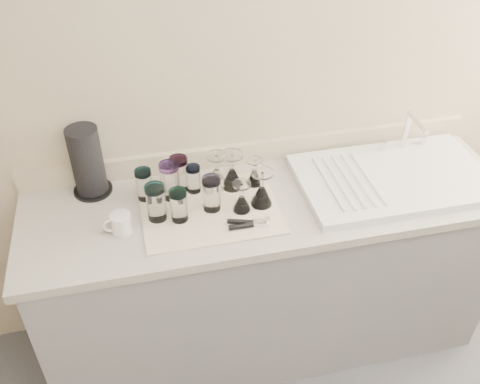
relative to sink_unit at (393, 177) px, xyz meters
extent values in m
cube|color=tan|center=(-0.55, 0.30, 0.33)|extent=(3.50, 0.04, 2.50)
cube|color=gray|center=(-0.55, 0.00, -0.49)|extent=(2.00, 0.60, 0.86)
cube|color=gray|center=(-0.55, 0.00, -0.04)|extent=(2.06, 0.62, 0.04)
cube|color=white|center=(0.00, 0.00, 0.00)|extent=(0.82, 0.50, 0.03)
cylinder|color=silver|center=(0.14, 0.20, 0.11)|extent=(0.02, 0.02, 0.18)
cylinder|color=silver|center=(0.14, 0.12, 0.19)|extent=(0.02, 0.16, 0.02)
cylinder|color=silver|center=(0.04, 0.20, 0.04)|extent=(0.03, 0.03, 0.04)
cylinder|color=silver|center=(0.24, 0.20, 0.04)|extent=(0.03, 0.03, 0.04)
cube|color=white|center=(-0.81, -0.02, -0.02)|extent=(0.55, 0.42, 0.01)
cylinder|color=white|center=(-1.06, 0.11, 0.05)|extent=(0.07, 0.07, 0.12)
cylinder|color=#26A0C3|center=(-1.06, 0.11, 0.12)|extent=(0.07, 0.07, 0.02)
cylinder|color=white|center=(-0.95, 0.10, 0.06)|extent=(0.08, 0.08, 0.14)
cylinder|color=purple|center=(-0.95, 0.10, 0.14)|extent=(0.08, 0.08, 0.02)
cylinder|color=white|center=(-0.86, 0.12, 0.04)|extent=(0.06, 0.06, 0.11)
cylinder|color=blue|center=(-0.86, 0.12, 0.10)|extent=(0.06, 0.06, 0.02)
cylinder|color=white|center=(-1.02, -0.03, 0.06)|extent=(0.07, 0.07, 0.14)
cylinder|color=#2CB3CB|center=(-1.02, -0.03, 0.14)|extent=(0.08, 0.08, 0.02)
cylinder|color=white|center=(-0.94, -0.05, 0.05)|extent=(0.07, 0.07, 0.12)
cylinder|color=#10826F|center=(-0.94, -0.05, 0.12)|extent=(0.07, 0.07, 0.02)
cylinder|color=white|center=(-0.80, -0.02, 0.05)|extent=(0.07, 0.07, 0.13)
cylinder|color=#9F8DE1|center=(-0.80, -0.02, 0.13)|extent=(0.08, 0.08, 0.02)
cylinder|color=white|center=(-0.91, 0.14, 0.06)|extent=(0.07, 0.07, 0.14)
cylinder|color=#C9259A|center=(-0.91, 0.14, 0.13)|extent=(0.08, 0.08, 0.02)
cone|color=white|center=(-0.69, 0.11, 0.03)|extent=(0.09, 0.09, 0.09)
cylinder|color=white|center=(-0.69, 0.11, 0.11)|extent=(0.01, 0.01, 0.07)
cylinder|color=white|center=(-0.69, 0.11, 0.15)|extent=(0.09, 0.09, 0.01)
cone|color=white|center=(-0.60, 0.11, 0.02)|extent=(0.07, 0.07, 0.06)
cylinder|color=white|center=(-0.60, 0.11, 0.08)|extent=(0.01, 0.01, 0.05)
cylinder|color=white|center=(-0.60, 0.11, 0.11)|extent=(0.07, 0.07, 0.01)
cone|color=white|center=(-0.69, -0.05, 0.02)|extent=(0.07, 0.07, 0.07)
cylinder|color=white|center=(-0.69, -0.05, 0.09)|extent=(0.01, 0.01, 0.06)
cylinder|color=white|center=(-0.69, -0.05, 0.12)|extent=(0.07, 0.07, 0.01)
cone|color=white|center=(-0.60, -0.03, 0.03)|extent=(0.09, 0.09, 0.08)
cylinder|color=white|center=(-0.60, -0.03, 0.11)|extent=(0.01, 0.01, 0.07)
cylinder|color=white|center=(-0.60, -0.03, 0.14)|extent=(0.09, 0.09, 0.01)
cone|color=white|center=(-0.75, 0.13, 0.03)|extent=(0.09, 0.09, 0.08)
cylinder|color=white|center=(-0.75, 0.13, 0.10)|extent=(0.01, 0.01, 0.06)
cylinder|color=white|center=(-0.75, 0.13, 0.14)|extent=(0.09, 0.09, 0.01)
cube|color=silver|center=(-0.63, -0.16, 0.00)|extent=(0.07, 0.04, 0.02)
cylinder|color=black|center=(-0.70, -0.16, 0.00)|extent=(0.13, 0.02, 0.02)
cylinder|color=black|center=(-0.70, -0.14, 0.00)|extent=(0.13, 0.06, 0.02)
cylinder|color=white|center=(-1.17, -0.07, 0.02)|extent=(0.09, 0.09, 0.08)
torus|color=white|center=(-1.21, -0.07, 0.02)|extent=(0.06, 0.02, 0.06)
cylinder|color=black|center=(-1.27, 0.22, -0.01)|extent=(0.16, 0.16, 0.01)
cylinder|color=black|center=(-1.27, 0.22, 0.14)|extent=(0.13, 0.13, 0.29)
camera|label=1|loc=(-1.06, -1.67, 1.38)|focal=40.00mm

